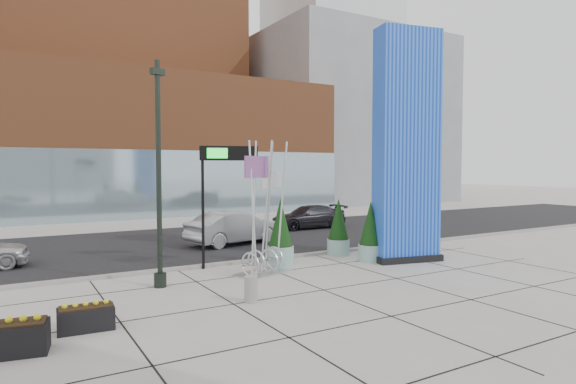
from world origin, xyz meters
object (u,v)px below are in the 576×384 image
overhead_street_sign (222,163)px  lamp_post (159,196)px  blue_pylon (407,150)px  public_art_sculpture (263,239)px  concrete_bollard (251,289)px  car_silver_mid (235,228)px

overhead_street_sign → lamp_post: bearing=-128.4°
blue_pylon → public_art_sculpture: blue_pylon is taller
public_art_sculpture → concrete_bollard: bearing=-141.6°
lamp_post → car_silver_mid: bearing=50.0°
public_art_sculpture → overhead_street_sign: 3.33m
overhead_street_sign → blue_pylon: bearing=-2.5°
car_silver_mid → overhead_street_sign: bearing=138.3°
concrete_bollard → car_silver_mid: car_silver_mid is taller
blue_pylon → public_art_sculpture: bearing=-175.2°
blue_pylon → lamp_post: bearing=-172.2°
concrete_bollard → overhead_street_sign: (1.19, 4.86, 3.53)m
public_art_sculpture → overhead_street_sign: size_ratio=1.04×
overhead_street_sign → car_silver_mid: (2.56, 4.62, -3.10)m
lamp_post → concrete_bollard: bearing=-60.1°
concrete_bollard → car_silver_mid: bearing=68.4°
blue_pylon → concrete_bollard: bearing=-152.2°
blue_pylon → lamp_post: blue_pylon is taller
public_art_sculpture → overhead_street_sign: bearing=93.3°
public_art_sculpture → car_silver_mid: 6.73m
overhead_street_sign → car_silver_mid: bearing=79.6°
overhead_street_sign → car_silver_mid: size_ratio=0.93×
blue_pylon → concrete_bollard: size_ratio=12.59×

